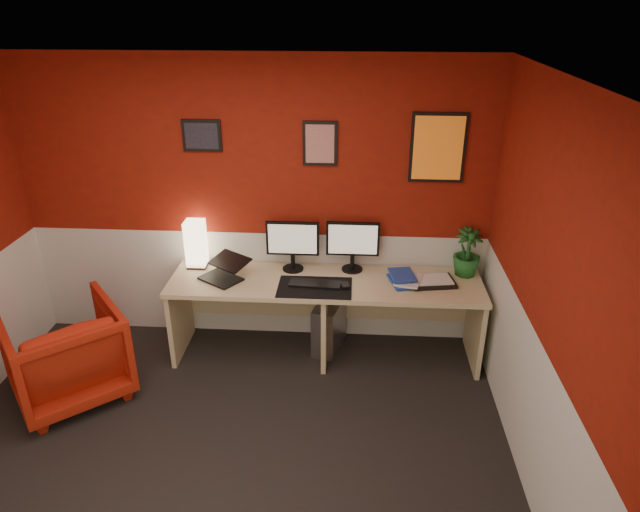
{
  "coord_description": "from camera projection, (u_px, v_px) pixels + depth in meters",
  "views": [
    {
      "loc": [
        0.86,
        -2.75,
        2.91
      ],
      "look_at": [
        0.6,
        1.21,
        1.05
      ],
      "focal_mm": 31.74,
      "sensor_mm": 36.0,
      "label": 1
    }
  ],
  "objects": [
    {
      "name": "art_left",
      "position": [
        202.0,
        136.0,
        4.57
      ],
      "size": [
        0.32,
        0.02,
        0.26
      ],
      "primitive_type": "cube",
      "color": "black",
      "rests_on": "wall_back"
    },
    {
      "name": "book_top",
      "position": [
        391.0,
        276.0,
        4.63
      ],
      "size": [
        0.24,
        0.29,
        0.02
      ],
      "primitive_type": "imported",
      "rotation": [
        0.0,
        0.0,
        0.17
      ],
      "color": "#223E9E",
      "rests_on": "book_middle"
    },
    {
      "name": "wainscot_back",
      "position": [
        258.0,
        284.0,
        5.13
      ],
      "size": [
        4.0,
        0.01,
        1.0
      ],
      "primitive_type": "cube",
      "color": "silver",
      "rests_on": "ground"
    },
    {
      "name": "monitor_left",
      "position": [
        292.0,
        239.0,
        4.76
      ],
      "size": [
        0.45,
        0.06,
        0.58
      ],
      "primitive_type": "cube",
      "color": "black",
      "rests_on": "desk"
    },
    {
      "name": "shoji_lamp",
      "position": [
        196.0,
        245.0,
        4.86
      ],
      "size": [
        0.16,
        0.16,
        0.4
      ],
      "primitive_type": "cube",
      "color": "#FFE5B2",
      "rests_on": "desk"
    },
    {
      "name": "zen_tray",
      "position": [
        433.0,
        282.0,
        4.65
      ],
      "size": [
        0.39,
        0.3,
        0.03
      ],
      "primitive_type": "cube",
      "rotation": [
        0.0,
        0.0,
        0.16
      ],
      "color": "black",
      "rests_on": "desk"
    },
    {
      "name": "potted_plant",
      "position": [
        467.0,
        252.0,
        4.71
      ],
      "size": [
        0.28,
        0.28,
        0.42
      ],
      "primitive_type": "imported",
      "rotation": [
        0.0,
        0.0,
        0.26
      ],
      "color": "#19591E",
      "rests_on": "desk"
    },
    {
      "name": "pc_tower",
      "position": [
        330.0,
        325.0,
        5.02
      ],
      "size": [
        0.31,
        0.49,
        0.45
      ],
      "primitive_type": "cube",
      "rotation": [
        0.0,
        0.0,
        -0.25
      ],
      "color": "#99999E",
      "rests_on": "ground"
    },
    {
      "name": "book_bottom",
      "position": [
        391.0,
        283.0,
        4.63
      ],
      "size": [
        0.27,
        0.33,
        0.03
      ],
      "primitive_type": "imported",
      "rotation": [
        0.0,
        0.0,
        0.25
      ],
      "color": "#223E9E",
      "rests_on": "desk"
    },
    {
      "name": "ceiling",
      "position": [
        179.0,
        85.0,
        2.71
      ],
      "size": [
        4.0,
        3.5,
        0.01
      ],
      "primitive_type": "cube",
      "color": "white",
      "rests_on": "ground"
    },
    {
      "name": "keyboard",
      "position": [
        315.0,
        284.0,
        4.61
      ],
      "size": [
        0.43,
        0.17,
        0.02
      ],
      "primitive_type": "cube",
      "rotation": [
        0.0,
        0.0,
        -0.07
      ],
      "color": "black",
      "rests_on": "desk_mat"
    },
    {
      "name": "wainscot_right",
      "position": [
        536.0,
        428.0,
        3.44
      ],
      "size": [
        0.01,
        3.5,
        1.0
      ],
      "primitive_type": "cube",
      "color": "silver",
      "rests_on": "ground"
    },
    {
      "name": "art_right",
      "position": [
        438.0,
        148.0,
        4.49
      ],
      "size": [
        0.44,
        0.02,
        0.56
      ],
      "primitive_type": "cube",
      "color": "orange",
      "rests_on": "wall_back"
    },
    {
      "name": "art_center",
      "position": [
        320.0,
        144.0,
        4.54
      ],
      "size": [
        0.28,
        0.02,
        0.36
      ],
      "primitive_type": "cube",
      "color": "red",
      "rests_on": "wall_back"
    },
    {
      "name": "desk",
      "position": [
        325.0,
        318.0,
        4.85
      ],
      "size": [
        2.6,
        0.65,
        0.73
      ],
      "primitive_type": "cube",
      "color": "#CFB684",
      "rests_on": "ground"
    },
    {
      "name": "monitor_right",
      "position": [
        353.0,
        239.0,
        4.75
      ],
      "size": [
        0.45,
        0.06,
        0.58
      ],
      "primitive_type": "cube",
      "color": "black",
      "rests_on": "desk"
    },
    {
      "name": "wall_right",
      "position": [
        558.0,
        322.0,
        3.12
      ],
      "size": [
        0.01,
        3.5,
        2.5
      ],
      "primitive_type": "cube",
      "color": "maroon",
      "rests_on": "ground"
    },
    {
      "name": "ground",
      "position": [
        219.0,
        472.0,
        3.77
      ],
      "size": [
        4.0,
        3.5,
        0.01
      ],
      "primitive_type": "cube",
      "color": "black",
      "rests_on": "ground"
    },
    {
      "name": "laptop",
      "position": [
        220.0,
        268.0,
        4.66
      ],
      "size": [
        0.4,
        0.38,
        0.22
      ],
      "primitive_type": "cube",
      "rotation": [
        0.0,
        0.0,
        -0.6
      ],
      "color": "black",
      "rests_on": "desk"
    },
    {
      "name": "mouse",
      "position": [
        345.0,
        286.0,
        4.57
      ],
      "size": [
        0.08,
        0.11,
        0.03
      ],
      "primitive_type": "cube",
      "rotation": [
        0.0,
        0.0,
        0.23
      ],
      "color": "black",
      "rests_on": "desk_mat"
    },
    {
      "name": "book_middle",
      "position": [
        397.0,
        278.0,
        4.65
      ],
      "size": [
        0.27,
        0.32,
        0.02
      ],
      "primitive_type": "imported",
      "rotation": [
        0.0,
        0.0,
        -0.29
      ],
      "color": "silver",
      "rests_on": "book_bottom"
    },
    {
      "name": "desk_mat",
      "position": [
        315.0,
        287.0,
        4.58
      ],
      "size": [
        0.6,
        0.38,
        0.01
      ],
      "primitive_type": "cube",
      "color": "black",
      "rests_on": "desk"
    },
    {
      "name": "wall_back",
      "position": [
        254.0,
        206.0,
        4.82
      ],
      "size": [
        4.0,
        0.01,
        2.5
      ],
      "primitive_type": "cube",
      "color": "maroon",
      "rests_on": "ground"
    },
    {
      "name": "armchair",
      "position": [
        66.0,
        353.0,
        4.36
      ],
      "size": [
        1.14,
        1.15,
        0.75
      ],
      "primitive_type": "imported",
      "rotation": [
        0.0,
        0.0,
        3.84
      ],
      "color": "#B02411",
      "rests_on": "ground"
    }
  ]
}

